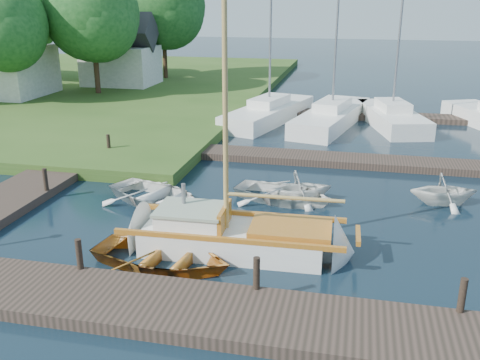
% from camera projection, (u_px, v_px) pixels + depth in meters
% --- Properties ---
extents(ground, '(160.00, 160.00, 0.00)m').
position_uv_depth(ground, '(240.00, 215.00, 17.53)').
color(ground, black).
rests_on(ground, ground).
extents(near_dock, '(18.00, 2.20, 0.30)m').
position_uv_depth(near_dock, '(182.00, 309.00, 11.94)').
color(near_dock, '#2D251D').
rests_on(near_dock, ground).
extents(left_dock, '(2.20, 18.00, 0.30)m').
position_uv_depth(left_dock, '(52.00, 175.00, 20.96)').
color(left_dock, '#2D251D').
rests_on(left_dock, ground).
extents(far_dock, '(14.00, 1.60, 0.30)m').
position_uv_depth(far_dock, '(318.00, 159.00, 23.08)').
color(far_dock, '#2D251D').
rests_on(far_dock, ground).
extents(pontoon, '(30.00, 1.60, 0.30)m').
position_uv_depth(pontoon, '(473.00, 120.00, 30.21)').
color(pontoon, '#2D251D').
rests_on(pontoon, ground).
extents(mooring_post_1, '(0.16, 0.16, 0.80)m').
position_uv_depth(mooring_post_1, '(79.00, 254.00, 13.30)').
color(mooring_post_1, black).
rests_on(mooring_post_1, near_dock).
extents(mooring_post_2, '(0.16, 0.16, 0.80)m').
position_uv_depth(mooring_post_2, '(257.00, 273.00, 12.38)').
color(mooring_post_2, black).
rests_on(mooring_post_2, near_dock).
extents(mooring_post_3, '(0.16, 0.16, 0.80)m').
position_uv_depth(mooring_post_3, '(462.00, 295.00, 11.46)').
color(mooring_post_3, black).
rests_on(mooring_post_3, near_dock).
extents(mooring_post_4, '(0.16, 0.16, 0.80)m').
position_uv_depth(mooring_post_4, '(45.00, 179.00, 18.73)').
color(mooring_post_4, black).
rests_on(mooring_post_4, left_dock).
extents(mooring_post_5, '(0.16, 0.16, 0.80)m').
position_uv_depth(mooring_post_5, '(109.00, 143.00, 23.35)').
color(mooring_post_5, black).
rests_on(mooring_post_5, left_dock).
extents(sailboat, '(7.21, 2.19, 9.83)m').
position_uv_depth(sailboat, '(239.00, 239.00, 14.94)').
color(sailboat, white).
rests_on(sailboat, ground).
extents(dinghy, '(4.18, 3.25, 0.79)m').
position_uv_depth(dinghy, '(162.00, 252.00, 14.06)').
color(dinghy, '#9D600E').
rests_on(dinghy, ground).
extents(tender_a, '(4.67, 4.16, 0.80)m').
position_uv_depth(tender_a, '(157.00, 193.00, 18.33)').
color(tender_a, white).
rests_on(tender_a, ground).
extents(tender_b, '(2.88, 2.69, 1.22)m').
position_uv_depth(tender_b, '(299.00, 185.00, 18.46)').
color(tender_b, white).
rests_on(tender_b, ground).
extents(tender_c, '(4.02, 3.30, 0.73)m').
position_uv_depth(tender_c, '(284.00, 191.00, 18.60)').
color(tender_c, white).
rests_on(tender_c, ground).
extents(tender_d, '(2.63, 2.39, 1.20)m').
position_uv_depth(tender_d, '(444.00, 187.00, 18.24)').
color(tender_d, white).
rests_on(tender_d, ground).
extents(marina_boat_0, '(4.38, 8.63, 11.92)m').
position_uv_depth(marina_boat_0, '(269.00, 111.00, 30.57)').
color(marina_boat_0, white).
rests_on(marina_boat_0, ground).
extents(marina_boat_1, '(4.13, 9.09, 11.17)m').
position_uv_depth(marina_boat_1, '(332.00, 115.00, 29.64)').
color(marina_boat_1, white).
rests_on(marina_boat_1, ground).
extents(marina_boat_2, '(3.89, 7.26, 11.63)m').
position_uv_depth(marina_boat_2, '(392.00, 116.00, 29.37)').
color(marina_boat_2, white).
rests_on(marina_boat_2, ground).
extents(house_c, '(5.25, 4.00, 5.28)m').
position_uv_depth(house_c, '(121.00, 56.00, 39.87)').
color(house_c, beige).
rests_on(house_c, shore).
extents(tree_2, '(5.83, 5.75, 7.82)m').
position_uv_depth(tree_2, '(1.00, 23.00, 32.48)').
color(tree_2, '#332114').
rests_on(tree_2, shore).
extents(tree_3, '(6.41, 6.38, 8.74)m').
position_uv_depth(tree_3, '(92.00, 12.00, 35.18)').
color(tree_3, '#332114').
rests_on(tree_3, shore).
extents(tree_4, '(7.01, 7.01, 9.66)m').
position_uv_depth(tree_4, '(19.00, 3.00, 40.33)').
color(tree_4, '#332114').
rests_on(tree_4, shore).
extents(tree_7, '(6.83, 6.83, 9.38)m').
position_uv_depth(tree_7, '(163.00, 5.00, 42.03)').
color(tree_7, '#332114').
rests_on(tree_7, shore).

